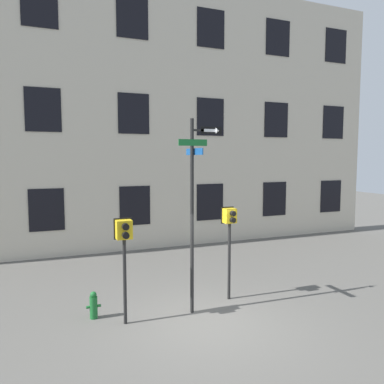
{
  "coord_description": "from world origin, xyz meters",
  "views": [
    {
      "loc": [
        -3.51,
        -7.73,
        3.88
      ],
      "look_at": [
        -0.14,
        0.7,
        3.04
      ],
      "focal_mm": 35.0,
      "sensor_mm": 36.0,
      "label": 1
    }
  ],
  "objects_px": {
    "pedestrian_signal_left": "(124,240)",
    "pedestrian_signal_right": "(230,227)",
    "street_sign_pole": "(194,201)",
    "fire_hydrant": "(94,305)"
  },
  "relations": [
    {
      "from": "pedestrian_signal_left",
      "to": "pedestrian_signal_right",
      "type": "distance_m",
      "value": 3.0
    },
    {
      "from": "pedestrian_signal_right",
      "to": "street_sign_pole",
      "type": "bearing_deg",
      "value": -159.4
    },
    {
      "from": "pedestrian_signal_left",
      "to": "pedestrian_signal_right",
      "type": "height_order",
      "value": "pedestrian_signal_right"
    },
    {
      "from": "pedestrian_signal_right",
      "to": "fire_hydrant",
      "type": "distance_m",
      "value": 3.99
    },
    {
      "from": "pedestrian_signal_right",
      "to": "fire_hydrant",
      "type": "height_order",
      "value": "pedestrian_signal_right"
    },
    {
      "from": "fire_hydrant",
      "to": "pedestrian_signal_right",
      "type": "bearing_deg",
      "value": -1.67
    },
    {
      "from": "fire_hydrant",
      "to": "pedestrian_signal_left",
      "type": "bearing_deg",
      "value": -41.79
    },
    {
      "from": "street_sign_pole",
      "to": "pedestrian_signal_right",
      "type": "xyz_separation_m",
      "value": [
        1.22,
        0.46,
        -0.83
      ]
    },
    {
      "from": "pedestrian_signal_left",
      "to": "pedestrian_signal_right",
      "type": "relative_size",
      "value": 0.98
    },
    {
      "from": "street_sign_pole",
      "to": "pedestrian_signal_left",
      "type": "distance_m",
      "value": 1.94
    }
  ]
}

